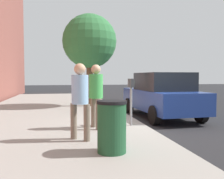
{
  "coord_description": "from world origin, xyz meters",
  "views": [
    {
      "loc": [
        -7.69,
        2.44,
        1.63
      ],
      "look_at": [
        -0.39,
        1.02,
        1.23
      ],
      "focal_mm": 39.91,
      "sensor_mm": 36.0,
      "label": 1
    }
  ],
  "objects": [
    {
      "name": "street_tree",
      "position": [
        4.72,
        1.15,
        3.34
      ],
      "size": [
        2.67,
        2.67,
        4.55
      ],
      "color": "brown",
      "rests_on": "sidewalk_slab"
    },
    {
      "name": "ground_plane",
      "position": [
        0.0,
        0.0,
        0.0
      ],
      "size": [
        80.0,
        80.0,
        0.0
      ],
      "primitive_type": "plane",
      "color": "#232326",
      "rests_on": "ground"
    },
    {
      "name": "parked_sedan_near",
      "position": [
        1.54,
        -1.35,
        0.89
      ],
      "size": [
        4.47,
        2.1,
        1.77
      ],
      "color": "navy",
      "rests_on": "ground_plane"
    },
    {
      "name": "trash_bin",
      "position": [
        -3.0,
        1.53,
        0.66
      ],
      "size": [
        0.59,
        0.59,
        1.01
      ],
      "color": "#1E4C2D",
      "rests_on": "sidewalk_slab"
    },
    {
      "name": "pedestrian_at_meter",
      "position": [
        -0.7,
        1.54,
        1.22
      ],
      "size": [
        0.53,
        0.39,
        1.81
      ],
      "rotation": [
        0.0,
        0.0,
        -1.34
      ],
      "color": "#726656",
      "rests_on": "sidewalk_slab"
    },
    {
      "name": "sidewalk_slab",
      "position": [
        0.0,
        3.0,
        0.07
      ],
      "size": [
        28.0,
        6.0,
        0.15
      ],
      "primitive_type": "cube",
      "color": "gray",
      "rests_on": "ground_plane"
    },
    {
      "name": "parking_meter",
      "position": [
        -0.5,
        0.46,
        1.17
      ],
      "size": [
        0.36,
        0.12,
        1.41
      ],
      "color": "gray",
      "rests_on": "sidewalk_slab"
    },
    {
      "name": "pedestrian_bystander",
      "position": [
        -1.94,
        2.07,
        1.2
      ],
      "size": [
        0.41,
        0.44,
        1.78
      ],
      "rotation": [
        0.0,
        0.0,
        -0.74
      ],
      "color": "#726656",
      "rests_on": "sidewalk_slab"
    }
  ]
}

